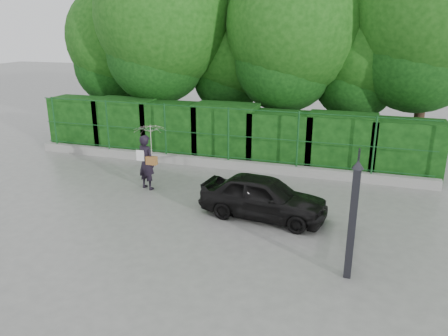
% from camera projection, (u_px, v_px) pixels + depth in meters
% --- Properties ---
extents(ground, '(80.00, 80.00, 0.00)m').
position_uv_depth(ground, '(159.00, 220.00, 10.88)').
color(ground, gray).
extents(kerb, '(14.00, 0.25, 0.30)m').
position_uv_depth(kerb, '(217.00, 163.00, 14.90)').
color(kerb, '#9E9E99').
rests_on(kerb, ground).
extents(fence, '(14.13, 0.06, 1.80)m').
position_uv_depth(fence, '(223.00, 134.00, 14.51)').
color(fence, '#13481C').
rests_on(fence, kerb).
extents(hedge, '(14.20, 1.20, 2.02)m').
position_uv_depth(hedge, '(223.00, 133.00, 15.58)').
color(hedge, black).
rests_on(hedge, ground).
extents(trees, '(17.10, 6.15, 8.08)m').
position_uv_depth(trees, '(274.00, 26.00, 16.10)').
color(trees, black).
rests_on(trees, ground).
extents(gate, '(0.22, 2.33, 2.36)m').
position_uv_depth(gate, '(353.00, 211.00, 8.51)').
color(gate, '#24242A').
rests_on(gate, ground).
extents(woman, '(0.97, 0.97, 1.94)m').
position_uv_depth(woman, '(149.00, 147.00, 12.62)').
color(woman, black).
rests_on(woman, ground).
extents(car, '(3.33, 1.66, 1.09)m').
position_uv_depth(car, '(263.00, 197.00, 10.92)').
color(car, black).
rests_on(car, ground).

